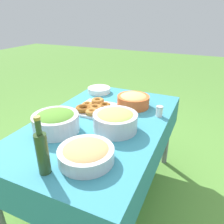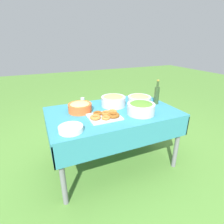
{
  "view_description": "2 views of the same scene",
  "coord_description": "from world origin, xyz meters",
  "px_view_note": "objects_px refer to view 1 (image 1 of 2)",
  "views": [
    {
      "loc": [
        -1.22,
        -0.64,
        1.41
      ],
      "look_at": [
        0.05,
        -0.06,
        0.76
      ],
      "focal_mm": 35.0,
      "sensor_mm": 36.0,
      "label": 1
    },
    {
      "loc": [
        0.74,
        1.65,
        1.43
      ],
      "look_at": [
        0.04,
        0.08,
        0.72
      ],
      "focal_mm": 28.0,
      "sensor_mm": 36.0,
      "label": 2
    }
  ],
  "objects_px": {
    "salad_bowl": "(56,121)",
    "bread_bowl": "(86,153)",
    "plate_stack": "(99,90)",
    "donut_platter": "(93,107)",
    "olive_oil_bottle": "(42,152)",
    "fruit_bowl": "(115,120)",
    "pasta_bowl": "(133,100)"
  },
  "relations": [
    {
      "from": "donut_platter",
      "to": "plate_stack",
      "type": "xyz_separation_m",
      "value": [
        0.38,
        0.15,
        0.0
      ]
    },
    {
      "from": "donut_platter",
      "to": "fruit_bowl",
      "type": "xyz_separation_m",
      "value": [
        -0.22,
        -0.28,
        0.05
      ]
    },
    {
      "from": "donut_platter",
      "to": "plate_stack",
      "type": "bearing_deg",
      "value": 21.2
    },
    {
      "from": "salad_bowl",
      "to": "olive_oil_bottle",
      "type": "xyz_separation_m",
      "value": [
        -0.35,
        -0.19,
        0.05
      ]
    },
    {
      "from": "plate_stack",
      "to": "olive_oil_bottle",
      "type": "relative_size",
      "value": 0.71
    },
    {
      "from": "pasta_bowl",
      "to": "olive_oil_bottle",
      "type": "xyz_separation_m",
      "value": [
        -0.93,
        0.13,
        0.06
      ]
    },
    {
      "from": "salad_bowl",
      "to": "plate_stack",
      "type": "relative_size",
      "value": 1.38
    },
    {
      "from": "pasta_bowl",
      "to": "bread_bowl",
      "type": "distance_m",
      "value": 0.77
    },
    {
      "from": "pasta_bowl",
      "to": "bread_bowl",
      "type": "height_order",
      "value": "pasta_bowl"
    },
    {
      "from": "salad_bowl",
      "to": "plate_stack",
      "type": "bearing_deg",
      "value": 6.59
    },
    {
      "from": "bread_bowl",
      "to": "fruit_bowl",
      "type": "relative_size",
      "value": 1.01
    },
    {
      "from": "salad_bowl",
      "to": "donut_platter",
      "type": "distance_m",
      "value": 0.39
    },
    {
      "from": "bread_bowl",
      "to": "donut_platter",
      "type": "bearing_deg",
      "value": 25.47
    },
    {
      "from": "olive_oil_bottle",
      "to": "fruit_bowl",
      "type": "distance_m",
      "value": 0.54
    },
    {
      "from": "salad_bowl",
      "to": "bread_bowl",
      "type": "bearing_deg",
      "value": -119.75
    },
    {
      "from": "bread_bowl",
      "to": "plate_stack",
      "type": "bearing_deg",
      "value": 23.81
    },
    {
      "from": "pasta_bowl",
      "to": "plate_stack",
      "type": "height_order",
      "value": "pasta_bowl"
    },
    {
      "from": "pasta_bowl",
      "to": "donut_platter",
      "type": "bearing_deg",
      "value": 126.86
    },
    {
      "from": "olive_oil_bottle",
      "to": "fruit_bowl",
      "type": "bearing_deg",
      "value": -15.86
    },
    {
      "from": "pasta_bowl",
      "to": "donut_platter",
      "type": "xyz_separation_m",
      "value": [
        -0.19,
        0.26,
        -0.03
      ]
    },
    {
      "from": "plate_stack",
      "to": "bread_bowl",
      "type": "distance_m",
      "value": 1.04
    },
    {
      "from": "salad_bowl",
      "to": "olive_oil_bottle",
      "type": "bearing_deg",
      "value": -151.01
    },
    {
      "from": "plate_stack",
      "to": "fruit_bowl",
      "type": "height_order",
      "value": "fruit_bowl"
    },
    {
      "from": "salad_bowl",
      "to": "bread_bowl",
      "type": "xyz_separation_m",
      "value": [
        -0.19,
        -0.33,
        -0.02
      ]
    },
    {
      "from": "pasta_bowl",
      "to": "donut_platter",
      "type": "height_order",
      "value": "pasta_bowl"
    },
    {
      "from": "donut_platter",
      "to": "olive_oil_bottle",
      "type": "height_order",
      "value": "olive_oil_bottle"
    },
    {
      "from": "plate_stack",
      "to": "olive_oil_bottle",
      "type": "bearing_deg",
      "value": -165.82
    },
    {
      "from": "plate_stack",
      "to": "donut_platter",
      "type": "bearing_deg",
      "value": -158.8
    },
    {
      "from": "donut_platter",
      "to": "bread_bowl",
      "type": "distance_m",
      "value": 0.64
    },
    {
      "from": "pasta_bowl",
      "to": "fruit_bowl",
      "type": "xyz_separation_m",
      "value": [
        -0.41,
        -0.02,
        0.01
      ]
    },
    {
      "from": "fruit_bowl",
      "to": "pasta_bowl",
      "type": "bearing_deg",
      "value": 2.96
    },
    {
      "from": "pasta_bowl",
      "to": "donut_platter",
      "type": "distance_m",
      "value": 0.33
    }
  ]
}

